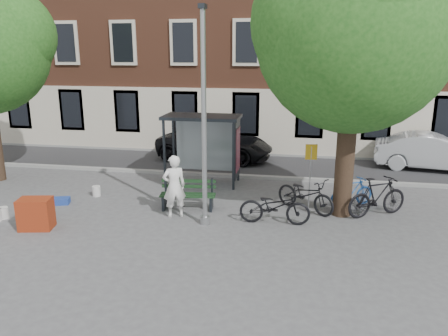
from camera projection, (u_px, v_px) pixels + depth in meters
name	position (u px, v px, depth m)	size (l,w,h in m)	color
ground	(205.00, 224.00, 12.86)	(90.00, 90.00, 0.00)	#4C4C4F
road	(240.00, 165.00, 19.51)	(40.00, 4.00, 0.01)	#28282B
curb_near	(232.00, 176.00, 17.59)	(40.00, 0.25, 0.12)	gray
curb_far	(245.00, 153.00, 21.39)	(40.00, 0.25, 0.12)	gray
building_row	(257.00, 11.00, 23.38)	(30.00, 8.00, 14.00)	brown
lamppost	(204.00, 131.00, 12.13)	(0.28, 0.35, 6.11)	#9EA0A3
tree_right	(356.00, 25.00, 12.02)	(5.76, 5.60, 8.20)	black
bus_shelter	(213.00, 134.00, 16.36)	(2.85, 1.45, 2.62)	#1E2328
painter	(174.00, 186.00, 13.18)	(0.71, 0.46, 1.94)	white
bench	(188.00, 196.00, 14.02)	(1.82, 0.78, 0.91)	#1E2328
bike_a	(275.00, 206.00, 12.75)	(0.72, 2.06, 1.08)	black
bike_b	(352.00, 192.00, 14.20)	(0.46, 1.63, 0.98)	#19468E
bike_c	(305.00, 194.00, 13.79)	(0.73, 2.11, 1.11)	black
bike_d	(377.00, 197.00, 13.32)	(0.59, 2.08, 1.25)	black
car_dark	(215.00, 144.00, 20.33)	(2.46, 5.33, 1.48)	black
car_silver	(432.00, 152.00, 18.56)	(1.63, 4.69, 1.54)	#B9BCC1
red_stand	(36.00, 214.00, 12.42)	(0.90, 0.60, 0.90)	maroon
blue_crate	(61.00, 201.00, 14.52)	(0.55, 0.40, 0.20)	#203D95
bucket_a	(4.00, 213.00, 13.23)	(0.28, 0.28, 0.36)	silver
bucket_c	(96.00, 191.00, 15.29)	(0.28, 0.28, 0.36)	silver
notice_sign	(311.00, 161.00, 13.64)	(0.37, 0.08, 2.13)	#9EA0A3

